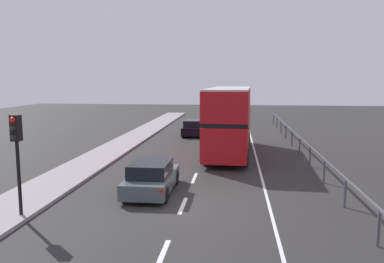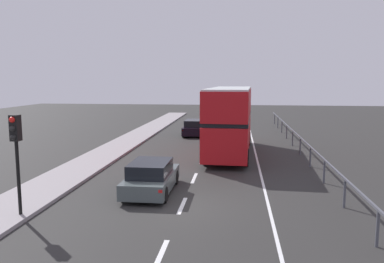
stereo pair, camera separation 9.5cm
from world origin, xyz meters
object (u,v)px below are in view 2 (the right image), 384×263
object	(u,v)px
double_decker_bus_red	(230,119)
hatchback_car_near	(151,177)
traffic_signal_pole	(16,140)
sedan_car_ahead	(195,128)

from	to	relation	value
double_decker_bus_red	hatchback_car_near	bearing A→B (deg)	-106.66
hatchback_car_near	double_decker_bus_red	bearing A→B (deg)	70.68
traffic_signal_pole	hatchback_car_near	bearing A→B (deg)	43.18
double_decker_bus_red	traffic_signal_pole	size ratio (longest dim) A/B	2.88
hatchback_car_near	traffic_signal_pole	distance (m)	5.75
hatchback_car_near	sedan_car_ahead	bearing A→B (deg)	90.15
double_decker_bus_red	sedan_car_ahead	distance (m)	8.98
hatchback_car_near	sedan_car_ahead	world-z (taller)	hatchback_car_near
double_decker_bus_red	sedan_car_ahead	size ratio (longest dim) A/B	2.50
hatchback_car_near	traffic_signal_pole	xyz separation A→B (m)	(-3.90, -3.66, 2.12)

